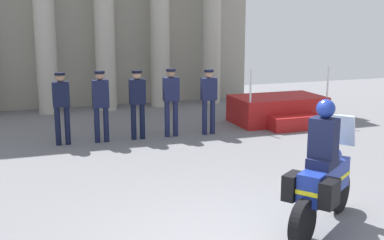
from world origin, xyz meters
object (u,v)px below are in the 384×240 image
(reviewing_stand, at_px, (279,110))
(officer_in_row_3, at_px, (171,97))
(officer_in_row_1, at_px, (101,101))
(officer_in_row_4, at_px, (209,96))
(motorcycle_with_rider, at_px, (323,176))
(officer_in_row_2, at_px, (137,99))
(officer_in_row_0, at_px, (61,102))

(reviewing_stand, xyz_separation_m, officer_in_row_3, (-3.33, -0.51, 0.65))
(officer_in_row_1, distance_m, officer_in_row_4, 2.73)
(officer_in_row_3, height_order, officer_in_row_4, officer_in_row_3)
(reviewing_stand, distance_m, officer_in_row_4, 2.50)
(officer_in_row_1, bearing_deg, reviewing_stand, -173.34)
(motorcycle_with_rider, bearing_deg, reviewing_stand, 30.56)
(officer_in_row_1, height_order, officer_in_row_4, officer_in_row_1)
(officer_in_row_1, relative_size, officer_in_row_2, 1.01)
(officer_in_row_1, xyz_separation_m, officer_in_row_4, (2.73, -0.07, -0.03))
(reviewing_stand, height_order, officer_in_row_0, officer_in_row_0)
(officer_in_row_1, bearing_deg, motorcycle_with_rider, 110.56)
(officer_in_row_0, height_order, motorcycle_with_rider, motorcycle_with_rider)
(officer_in_row_2, xyz_separation_m, motorcycle_with_rider, (1.26, -6.01, -0.21))
(officer_in_row_3, bearing_deg, officer_in_row_2, 1.00)
(officer_in_row_0, relative_size, officer_in_row_3, 1.00)
(officer_in_row_1, relative_size, officer_in_row_4, 1.04)
(reviewing_stand, height_order, motorcycle_with_rider, motorcycle_with_rider)
(officer_in_row_0, bearing_deg, officer_in_row_1, 177.54)
(reviewing_stand, relative_size, officer_in_row_0, 1.47)
(officer_in_row_0, distance_m, officer_in_row_3, 2.66)
(reviewing_stand, distance_m, motorcycle_with_rider, 7.16)
(officer_in_row_1, bearing_deg, officer_in_row_4, 179.40)
(officer_in_row_4, bearing_deg, officer_in_row_3, -3.46)
(reviewing_stand, distance_m, officer_in_row_0, 6.04)
(reviewing_stand, bearing_deg, officer_in_row_2, -172.96)
(officer_in_row_2, distance_m, motorcycle_with_rider, 6.14)
(officer_in_row_3, distance_m, motorcycle_with_rider, 6.03)
(reviewing_stand, xyz_separation_m, motorcycle_with_rider, (-2.92, -6.52, 0.43))
(officer_in_row_1, height_order, officer_in_row_2, officer_in_row_1)
(reviewing_stand, height_order, officer_in_row_3, officer_in_row_3)
(reviewing_stand, bearing_deg, officer_in_row_3, -171.22)
(officer_in_row_1, xyz_separation_m, motorcycle_with_rider, (2.15, -6.00, -0.22))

